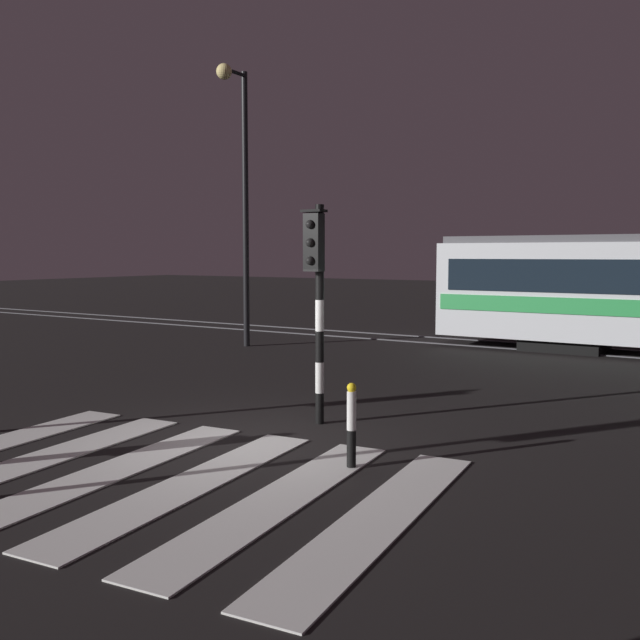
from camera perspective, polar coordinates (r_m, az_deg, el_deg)
name	(u,v)px	position (r m, az deg, el deg)	size (l,w,h in m)	color
ground_plane	(252,441)	(10.60, -5.48, -9.66)	(120.00, 120.00, 0.00)	black
rail_near	(504,348)	(21.21, 14.62, -2.21)	(80.00, 0.12, 0.03)	#59595E
rail_far	(519,343)	(22.57, 15.72, -1.79)	(80.00, 0.12, 0.03)	#59595E
crosswalk_zebra	(151,477)	(9.14, -13.43, -12.19)	(7.14, 5.35, 0.02)	silver
traffic_light_median_centre	(317,281)	(11.19, -0.27, 3.20)	(0.36, 0.42, 3.52)	black
street_lamp_trackside_left	(240,175)	(20.97, -6.44, 11.50)	(0.44, 1.21, 8.00)	black
bollard_island_edge	(351,425)	(9.12, 2.55, -8.49)	(0.12, 0.12, 1.11)	black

